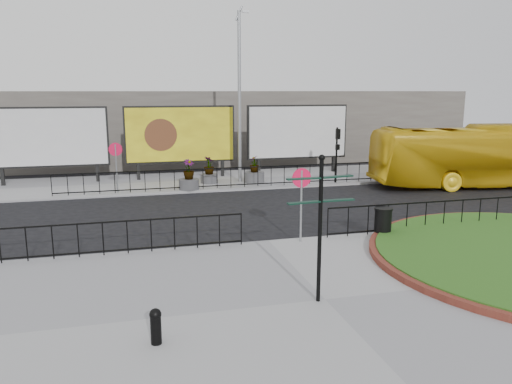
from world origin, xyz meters
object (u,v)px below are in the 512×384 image
object	(u,v)px
billboard_mid	(180,135)
fingerpost_sign	(320,215)
planter_a	(189,179)
planter_b	(209,173)
bus	(483,156)
bollard	(156,325)
litter_bin	(383,222)
lamp_post	(240,95)
planter_c	(254,174)

from	to	relation	value
billboard_mid	fingerpost_sign	xyz separation A→B (m)	(1.30, -18.01, -0.35)
planter_a	planter_b	xyz separation A→B (m)	(1.29, 1.54, -0.00)
fingerpost_sign	bus	size ratio (longest dim) A/B	0.30
bollard	planter_a	distance (m)	15.82
fingerpost_sign	bollard	size ratio (longest dim) A/B	4.75
litter_bin	billboard_mid	bearing A→B (deg)	111.71
lamp_post	bollard	distance (m)	18.54
litter_bin	planter_c	world-z (taller)	planter_c
litter_bin	bus	xyz separation A→B (m)	(9.92, 7.55, 1.01)
planter_c	lamp_post	bearing A→B (deg)	146.32
billboard_mid	litter_bin	distance (m)	14.74
billboard_mid	planter_c	world-z (taller)	billboard_mid
bollard	planter_b	world-z (taller)	planter_b
billboard_mid	fingerpost_sign	world-z (taller)	billboard_mid
planter_a	planter_c	distance (m)	3.86
bollard	bus	world-z (taller)	bus
planter_b	planter_c	xyz separation A→B (m)	(2.41, -0.46, -0.08)
litter_bin	planter_b	world-z (taller)	planter_b
planter_c	planter_b	bearing A→B (deg)	169.16
billboard_mid	lamp_post	size ratio (longest dim) A/B	0.67
litter_bin	bus	size ratio (longest dim) A/B	0.09
bollard	planter_a	size ratio (longest dim) A/B	0.48
billboard_mid	lamp_post	bearing A→B (deg)	-33.25
litter_bin	bus	bearing A→B (deg)	37.29
billboard_mid	planter_a	world-z (taller)	billboard_mid
planter_c	litter_bin	bearing A→B (deg)	-81.31
planter_b	litter_bin	bearing A→B (deg)	-70.48
fingerpost_sign	planter_a	xyz separation A→B (m)	(-1.30, 14.49, -1.58)
bus	planter_a	bearing A→B (deg)	89.50
planter_a	litter_bin	bearing A→B (deg)	-61.75
billboard_mid	litter_bin	bearing A→B (deg)	-68.29
fingerpost_sign	planter_b	bearing A→B (deg)	89.71
billboard_mid	bollard	size ratio (longest dim) A/B	8.36
lamp_post	bus	xyz separation A→B (m)	(12.31, -4.05, -3.18)
fingerpost_sign	bollard	world-z (taller)	fingerpost_sign
billboard_mid	planter_c	xyz separation A→B (m)	(3.70, -2.43, -2.01)
fingerpost_sign	litter_bin	size ratio (longest dim) A/B	3.45
lamp_post	planter_c	bearing A→B (deg)	-33.68
billboard_mid	planter_a	bearing A→B (deg)	-90.00
fingerpost_sign	planter_c	size ratio (longest dim) A/B	2.39
lamp_post	bus	size ratio (longest dim) A/B	0.78
planter_a	planter_b	size ratio (longest dim) A/B	1.05
billboard_mid	bus	world-z (taller)	billboard_mid
billboard_mid	planter_c	distance (m)	4.86
litter_bin	planter_b	xyz separation A→B (m)	(-4.11, 11.60, 0.03)
bus	planter_b	distance (m)	14.64
litter_bin	planter_a	size ratio (longest dim) A/B	0.66
fingerpost_sign	planter_c	bearing A→B (deg)	80.92
billboard_mid	fingerpost_sign	bearing A→B (deg)	-85.86
planter_a	planter_c	world-z (taller)	planter_a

